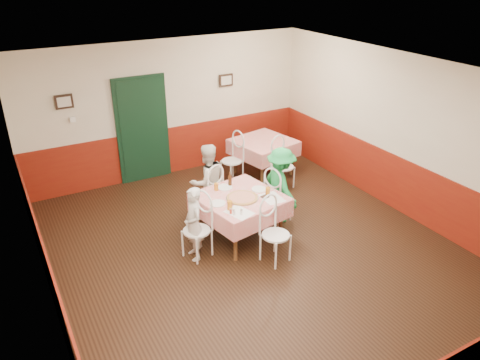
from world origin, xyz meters
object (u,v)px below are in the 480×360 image
wallet (265,197)px  pizza (242,197)px  diner_far (207,182)px  chair_left (197,231)px  chair_second_a (232,161)px  chair_second_b (283,167)px  glass_c (216,187)px  main_table (240,217)px  beer_bottle (230,180)px  glass_b (268,191)px  chair_right (278,198)px  chair_near (276,235)px  diner_right (281,185)px  diner_left (194,224)px  second_table (263,157)px  chair_far (209,194)px  glass_a (230,205)px

wallet → pizza: bearing=146.7°
wallet → diner_far: bearing=103.7°
chair_left → chair_second_a: 2.72m
chair_second_b → glass_c: chair_second_b is taller
main_table → glass_c: (-0.23, 0.38, 0.45)m
beer_bottle → glass_b: bearing=-57.6°
chair_right → beer_bottle: 0.94m
pizza → beer_bottle: bearing=84.9°
glass_c → chair_near: bearing=-72.6°
chair_near → glass_c: (-0.38, 1.22, 0.37)m
chair_left → diner_right: 1.76m
wallet → diner_left: 1.23m
wallet → chair_right: bearing=26.0°
chair_left → second_table: bearing=111.3°
chair_second_b → diner_far: bearing=178.4°
chair_right → glass_b: chair_right is taller
chair_right → chair_far: size_ratio=1.00×
second_table → glass_a: (-1.99, -2.25, 0.46)m
chair_right → glass_c: bearing=59.2°
chair_second_a → diner_right: bearing=-11.6°
chair_left → diner_right: size_ratio=0.67×
wallet → glass_c: bearing=123.1°
second_table → main_table: bearing=-130.2°
diner_far → beer_bottle: bearing=107.5°
main_table → diner_left: (-0.89, -0.16, 0.22)m
pizza → diner_far: (-0.15, 0.96, -0.09)m
glass_b → wallet: 0.11m
glass_a → beer_bottle: beer_bottle is taller
chair_second_a → chair_second_b: same height
chair_second_a → diner_left: size_ratio=0.76×
pizza → second_table: bearing=50.9°
main_table → glass_b: 0.64m
chair_right → chair_second_a: 1.80m
wallet → diner_left: bearing=166.9°
second_table → chair_right: size_ratio=1.24×
chair_far → chair_near: (0.29, -1.67, 0.00)m
diner_far → chair_second_b: bearing=-175.4°
chair_far → wallet: size_ratio=8.18×
main_table → glass_c: 0.63m
main_table → chair_left: (-0.84, -0.15, 0.08)m
main_table → diner_far: bearing=100.0°
diner_left → diner_right: 1.80m
chair_left → beer_bottle: bearing=103.9°
pizza → chair_far: bearing=98.9°
second_table → chair_second_a: size_ratio=1.24×
pizza → wallet: (0.33, -0.14, -0.01)m
glass_a → wallet: (0.67, 0.08, -0.06)m
chair_far → chair_second_a: (1.04, 1.11, 0.00)m
chair_second_a → main_table: bearing=-36.0°
chair_right → glass_b: 0.65m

